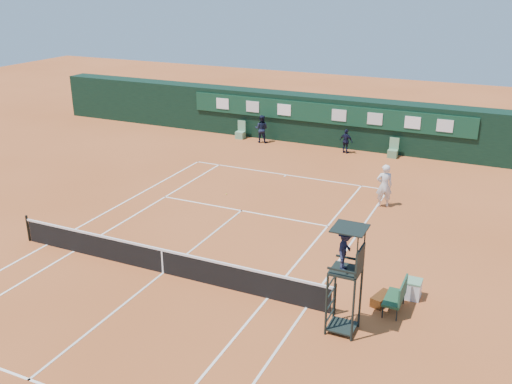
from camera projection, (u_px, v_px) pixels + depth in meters
ground at (163, 273)px, 20.55m from camera, size 90.00×90.00×0.00m
court_lines at (163, 273)px, 20.55m from camera, size 11.05×23.85×0.01m
tennis_net at (162, 260)px, 20.37m from camera, size 12.90×0.10×1.10m
back_wall at (327, 120)px, 35.92m from camera, size 40.00×1.65×3.00m
linesman_chair_left at (241, 134)px, 37.43m from camera, size 0.55×0.50×1.15m
linesman_chair_right at (393, 152)px, 33.51m from camera, size 0.55×0.50×1.15m
umpire_chair at (346, 258)px, 16.35m from camera, size 0.96×0.95×3.42m
player_bench at (398, 295)px, 18.00m from camera, size 0.55×1.20×1.10m
tennis_bag at (382, 299)px, 18.59m from camera, size 0.61×0.94×0.33m
cooler at (412, 289)px, 18.88m from camera, size 0.57×0.57×0.65m
tennis_ball at (226, 194)px, 27.88m from camera, size 0.06×0.06×0.06m
player at (384, 186)px, 26.13m from camera, size 0.88×0.75×2.04m
ball_kid_left at (261, 129)px, 36.32m from camera, size 0.94×0.78×1.77m
ball_kid_right at (346, 141)px, 34.16m from camera, size 0.92×0.55×1.47m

